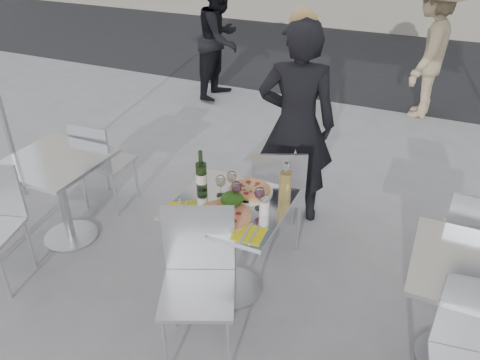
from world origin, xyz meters
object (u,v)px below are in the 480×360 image
at_px(wineglass_red_b, 260,194).
at_px(napkin_left, 183,209).
at_px(chair_far, 277,190).
at_px(chair_near, 198,271).
at_px(napkin_right, 249,234).
at_px(side_table_right, 472,296).
at_px(pizza_far, 250,190).
at_px(wine_bottle, 201,175).
at_px(carafe, 285,186).
at_px(wineglass_red_a, 236,188).
at_px(pedestrian_a, 220,39).
at_px(wineglass_white_a, 221,181).
at_px(side_table_left, 59,183).
at_px(pizza_near, 223,216).
at_px(pedestrian_b, 429,50).
at_px(salad_plate, 232,200).
at_px(side_chair_rfar, 476,240).
at_px(side_chair_lfar, 100,159).
at_px(woman_diner, 296,125).
at_px(side_chair_rnear, 478,356).
at_px(sugar_shaker, 264,206).
at_px(wineglass_white_b, 231,178).
at_px(main_table, 231,230).

height_order(wineglass_red_b, napkin_left, wineglass_red_b).
bearing_deg(chair_far, chair_near, 60.89).
distance_m(wineglass_red_b, napkin_right, 0.30).
distance_m(side_table_right, napkin_left, 1.77).
xyz_separation_m(pizza_far, wine_bottle, (-0.31, -0.11, 0.10)).
relative_size(pizza_far, carafe, 1.08).
xyz_separation_m(chair_far, wineglass_red_a, (-0.07, -0.60, 0.33)).
bearing_deg(pedestrian_a, carafe, -146.46).
bearing_deg(wineglass_red_a, wineglass_white_a, 167.94).
bearing_deg(napkin_right, chair_far, 96.09).
bearing_deg(pizza_far, wineglass_red_a, -102.19).
distance_m(side_table_left, pizza_near, 1.55).
xyz_separation_m(side_table_right, napkin_right, (-1.26, -0.25, 0.21)).
bearing_deg(wineglass_red_a, pedestrian_b, 78.54).
xyz_separation_m(side_table_left, salad_plate, (1.51, -0.00, 0.25)).
bearing_deg(wine_bottle, side_chair_rfar, 15.03).
height_order(side_chair_lfar, salad_plate, side_chair_lfar).
bearing_deg(wine_bottle, chair_far, 57.83).
height_order(wine_bottle, wineglass_red_b, wine_bottle).
height_order(pizza_near, napkin_right, pizza_near).
xyz_separation_m(side_table_left, woman_diner, (1.57, 1.11, 0.33)).
bearing_deg(pedestrian_b, side_chair_rnear, 14.35).
relative_size(chair_near, wineglass_red_b, 5.99).
relative_size(side_chair_rfar, pizza_near, 2.59).
distance_m(carafe, wineglass_red_a, 0.31).
xyz_separation_m(carafe, sugar_shaker, (-0.07, -0.17, -0.06)).
height_order(wine_bottle, wineglass_red_a, wine_bottle).
xyz_separation_m(side_table_left, sugar_shaker, (1.74, -0.00, 0.26)).
relative_size(chair_near, pedestrian_a, 0.57).
bearing_deg(side_chair_rnear, pizza_far, 149.90).
relative_size(chair_far, pizza_far, 2.84).
bearing_deg(pizza_far, side_chair_rnear, -22.74).
distance_m(chair_far, wineglass_white_a, 0.69).
height_order(wineglass_red_a, wineglass_red_b, same).
xyz_separation_m(wine_bottle, wineglass_white_b, (0.20, 0.06, -0.00)).
bearing_deg(napkin_right, carafe, 77.14).
relative_size(woman_diner, wineglass_red_b, 11.09).
xyz_separation_m(side_table_left, napkin_right, (1.74, -0.25, 0.21)).
xyz_separation_m(chair_near, side_chair_rnear, (1.52, 0.04, -0.01)).
bearing_deg(pizza_far, pizza_near, -95.77).
height_order(pedestrian_a, carafe, pedestrian_a).
distance_m(wineglass_white_a, wineglass_red_a, 0.13).
distance_m(pizza_near, pizza_far, 0.35).
bearing_deg(chair_far, side_chair_lfar, -19.98).
bearing_deg(side_chair_lfar, wine_bottle, 159.11).
bearing_deg(woman_diner, napkin_left, 59.74).
bearing_deg(side_chair_lfar, main_table, 159.27).
relative_size(woman_diner, wineglass_white_b, 11.09).
bearing_deg(chair_near, pedestrian_b, 55.62).
bearing_deg(pizza_near, wineglass_red_b, 48.04).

